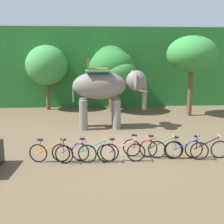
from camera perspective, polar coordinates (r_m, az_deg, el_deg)
name	(u,v)px	position (r m, az deg, el deg)	size (l,w,h in m)	color
ground_plane	(118,144)	(13.58, 1.17, -6.17)	(80.00, 80.00, 0.00)	brown
foliage_hedge	(104,66)	(26.07, -1.51, 8.72)	(36.00, 6.00, 6.07)	#28702D
tree_center	(47,65)	(22.31, -12.31, 8.66)	(3.01, 3.01, 4.67)	brown
tree_center_left	(112,67)	(20.92, -0.03, 8.50)	(3.16, 3.16, 4.37)	brown
tree_far_left	(111,66)	(22.59, -0.19, 8.78)	(2.91, 2.91, 4.65)	brown
tree_far_right	(117,73)	(20.59, 0.92, 7.46)	(2.66, 2.66, 3.79)	brown
tree_left	(192,55)	(20.25, 14.96, 10.52)	(3.25, 3.25, 5.20)	brown
elephant	(106,88)	(16.28, -1.18, 4.57)	(4.14, 2.08, 3.78)	slate
bike_orange	(51,153)	(11.44, -11.54, -7.64)	(1.68, 0.56, 0.92)	black
bike_purple	(74,153)	(11.34, -7.25, -7.66)	(1.69, 0.52, 0.92)	black
bike_teal	(93,152)	(11.35, -3.63, -7.58)	(1.67, 0.59, 0.92)	black
bike_pink	(123,152)	(11.35, 2.04, -7.56)	(1.71, 0.52, 0.92)	black
bike_red	(144,148)	(11.86, 6.13, -6.80)	(1.65, 0.67, 0.92)	black
bike_green	(161,148)	(11.90, 9.32, -6.84)	(1.69, 0.52, 0.92)	black
bike_blue	(186,150)	(11.91, 13.91, -7.00)	(1.70, 0.52, 0.92)	black
bike_black	(207,149)	(12.28, 17.56, -6.64)	(1.71, 0.52, 0.92)	black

